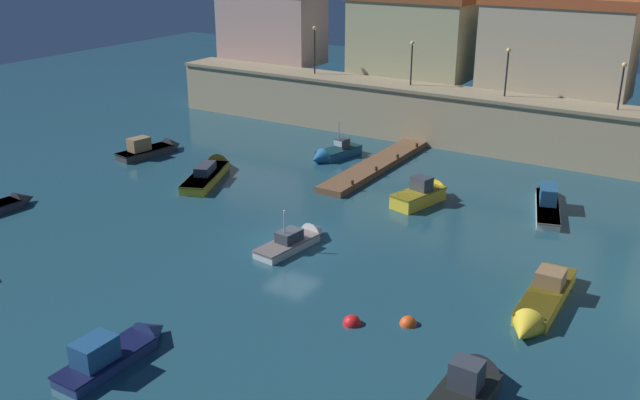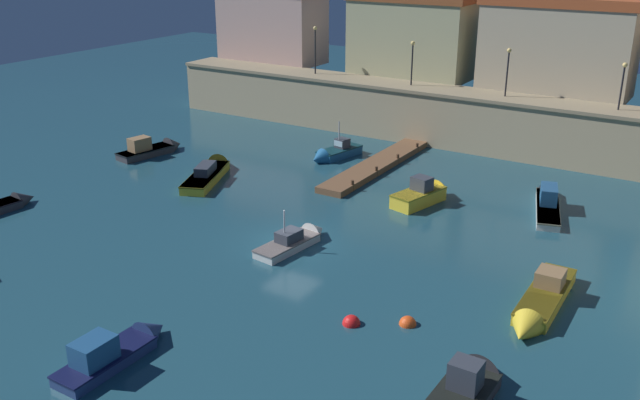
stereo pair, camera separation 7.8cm
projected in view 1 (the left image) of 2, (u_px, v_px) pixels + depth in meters
ground_plane at (291, 242)px, 36.79m from camera, size 118.54×118.54×0.00m
quay_wall at (450, 117)px, 53.05m from camera, size 49.39×3.68×4.17m
old_town_backdrop at (486, 37)px, 53.89m from camera, size 46.80×5.98×8.86m
pier_dock at (376, 165)px, 48.25m from camera, size 1.88×12.86×0.70m
quay_lamp_0 at (315, 43)px, 57.33m from camera, size 0.32×0.32×3.86m
quay_lamp_1 at (412, 56)px, 53.15m from camera, size 0.32×0.32×3.34m
quay_lamp_2 at (507, 64)px, 49.50m from camera, size 0.32×0.32×3.41m
quay_lamp_3 at (622, 78)px, 45.79m from camera, size 0.32×0.32×3.12m
moored_boat_0 at (425, 193)px, 42.13m from camera, size 2.52×4.77×1.92m
moored_boat_2 at (153, 149)px, 51.20m from camera, size 2.36×5.36×1.90m
moored_boat_3 at (333, 153)px, 50.19m from camera, size 2.27×4.66×2.97m
moored_boat_4 at (540, 303)px, 30.01m from camera, size 1.55×6.87×1.68m
moored_boat_5 at (298, 239)px, 36.43m from camera, size 1.86×4.92×2.63m
moored_boat_6 at (471, 383)px, 24.70m from camera, size 1.76×4.47×2.09m
moored_boat_8 at (547, 200)px, 41.51m from camera, size 3.18×7.29×1.77m
moored_boat_9 at (210, 171)px, 46.54m from camera, size 4.12×7.05×1.62m
moored_boat_11 at (118, 349)px, 26.64m from camera, size 1.42×5.05×1.82m
mooring_buoy_0 at (408, 324)px, 29.14m from camera, size 0.72×0.72×0.72m
mooring_buoy_1 at (352, 324)px, 29.17m from camera, size 0.76×0.76×0.76m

